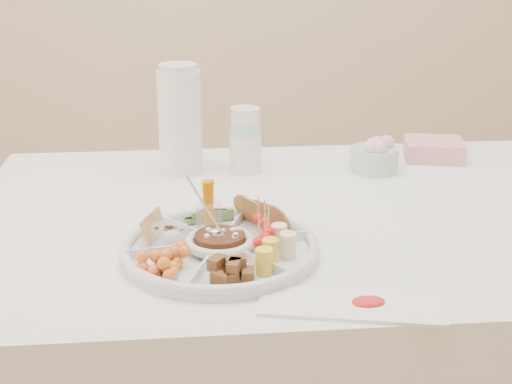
{
  "coord_description": "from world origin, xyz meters",
  "views": [
    {
      "loc": [
        -0.24,
        -1.48,
        1.36
      ],
      "look_at": [
        -0.12,
        -0.12,
        0.85
      ],
      "focal_mm": 50.0,
      "sensor_mm": 36.0,
      "label": 1
    }
  ],
  "objects": [
    {
      "name": "cherries",
      "position": [
        -0.3,
        -0.3,
        0.79
      ],
      "size": [
        0.12,
        0.12,
        0.04
      ],
      "primitive_type": null,
      "rotation": [
        0.0,
        0.0,
        0.17
      ],
      "color": "orange",
      "rests_on": "party_tray"
    },
    {
      "name": "tortillas",
      "position": [
        -0.1,
        -0.13,
        0.8
      ],
      "size": [
        0.11,
        0.11,
        0.06
      ],
      "primitive_type": null,
      "rotation": [
        0.0,
        0.0,
        0.17
      ],
      "color": "brown",
      "rests_on": "party_tray"
    },
    {
      "name": "granola_chunks",
      "position": [
        -0.18,
        -0.35,
        0.79
      ],
      "size": [
        0.11,
        0.11,
        0.04
      ],
      "primitive_type": null,
      "rotation": [
        0.0,
        0.0,
        0.17
      ],
      "color": "brown",
      "rests_on": "party_tray"
    },
    {
      "name": "dining_table",
      "position": [
        0.0,
        0.0,
        0.38
      ],
      "size": [
        1.52,
        1.02,
        0.76
      ],
      "primitive_type": "cube",
      "color": "white",
      "rests_on": "floor"
    },
    {
      "name": "banana_tomato",
      "position": [
        -0.08,
        -0.26,
        0.82
      ],
      "size": [
        0.12,
        0.12,
        0.09
      ],
      "primitive_type": null,
      "rotation": [
        0.0,
        0.0,
        0.17
      ],
      "color": "#FFF497",
      "rests_on": "party_tray"
    },
    {
      "name": "thermos",
      "position": [
        -0.27,
        0.3,
        0.9
      ],
      "size": [
        0.14,
        0.14,
        0.29
      ],
      "primitive_type": "cylinder",
      "rotation": [
        0.0,
        0.0,
        0.33
      ],
      "color": "white",
      "rests_on": "dining_table"
    },
    {
      "name": "party_tray",
      "position": [
        -0.2,
        -0.22,
        0.78
      ],
      "size": [
        0.44,
        0.44,
        0.04
      ],
      "primitive_type": "cylinder",
      "rotation": [
        0.0,
        0.0,
        0.17
      ],
      "color": "silver",
      "rests_on": "dining_table"
    },
    {
      "name": "carrot_cucumber",
      "position": [
        -0.22,
        -0.09,
        0.82
      ],
      "size": [
        0.13,
        0.13,
        0.1
      ],
      "primitive_type": null,
      "rotation": [
        0.0,
        0.0,
        0.17
      ],
      "color": "orange",
      "rests_on": "party_tray"
    },
    {
      "name": "flower_bowl",
      "position": [
        0.23,
        0.27,
        0.81
      ],
      "size": [
        0.14,
        0.14,
        0.09
      ],
      "primitive_type": "cylinder",
      "rotation": [
        0.0,
        0.0,
        0.1
      ],
      "color": "#84C09D",
      "rests_on": "dining_table"
    },
    {
      "name": "placemat",
      "position": [
        0.01,
        -0.44,
        0.76
      ],
      "size": [
        0.33,
        0.17,
        0.01
      ],
      "primitive_type": "cube",
      "rotation": [
        0.0,
        0.0,
        -0.22
      ],
      "color": "white",
      "rests_on": "dining_table"
    },
    {
      "name": "napkin_stack",
      "position": [
        0.42,
        0.36,
        0.78
      ],
      "size": [
        0.18,
        0.17,
        0.05
      ],
      "primitive_type": "cube",
      "rotation": [
        0.0,
        0.0,
        -0.21
      ],
      "color": "pink",
      "rests_on": "dining_table"
    },
    {
      "name": "pita_raisins",
      "position": [
        -0.32,
        -0.17,
        0.8
      ],
      "size": [
        0.12,
        0.12,
        0.06
      ],
      "primitive_type": null,
      "rotation": [
        0.0,
        0.0,
        0.17
      ],
      "color": "#EFB96C",
      "rests_on": "party_tray"
    },
    {
      "name": "cup_stack",
      "position": [
        -0.11,
        0.3,
        0.87
      ],
      "size": [
        0.09,
        0.09,
        0.22
      ],
      "primitive_type": "cylinder",
      "rotation": [
        0.0,
        0.0,
        0.06
      ],
      "color": "silver",
      "rests_on": "dining_table"
    },
    {
      "name": "bean_dip",
      "position": [
        -0.2,
        -0.22,
        0.79
      ],
      "size": [
        0.11,
        0.11,
        0.04
      ],
      "primitive_type": "cylinder",
      "rotation": [
        0.0,
        0.0,
        0.17
      ],
      "color": "black",
      "rests_on": "party_tray"
    }
  ]
}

